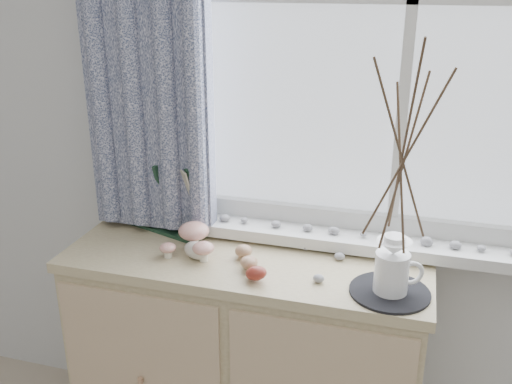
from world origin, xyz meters
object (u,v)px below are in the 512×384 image
(sideboard, at_px, (246,364))
(botanical_book, at_px, (162,198))
(twig_pitcher, at_px, (403,152))
(toadstool_cluster, at_px, (193,237))

(sideboard, xyz_separation_m, botanical_book, (-0.34, 0.10, 0.56))
(sideboard, bearing_deg, twig_pitcher, -12.01)
(botanical_book, height_order, twig_pitcher, twig_pitcher)
(toadstool_cluster, distance_m, twig_pitcher, 0.75)
(sideboard, bearing_deg, botanical_book, 163.47)
(sideboard, xyz_separation_m, twig_pitcher, (0.47, -0.10, 0.85))
(botanical_book, bearing_deg, twig_pitcher, 4.80)
(botanical_book, xyz_separation_m, toadstool_cluster, (0.16, -0.12, -0.08))
(botanical_book, xyz_separation_m, twig_pitcher, (0.81, -0.20, 0.30))
(twig_pitcher, bearing_deg, botanical_book, 142.61)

